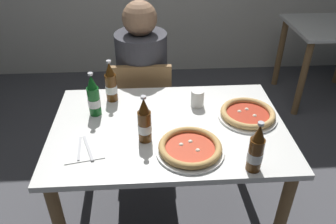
{
  "coord_description": "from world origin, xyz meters",
  "views": [
    {
      "loc": [
        -0.09,
        -1.39,
        1.76
      ],
      "look_at": [
        0.0,
        0.05,
        0.8
      ],
      "focal_mm": 35.8,
      "sensor_mm": 36.0,
      "label": 1
    }
  ],
  "objects_px": {
    "chair_behind_table": "(144,106)",
    "beer_bottle_extra": "(111,84)",
    "pizza_margherita_near": "(248,114)",
    "paper_cup": "(197,98)",
    "dining_table_main": "(169,143)",
    "dining_table_background": "(331,41)",
    "pizza_marinara_far": "(190,148)",
    "beer_bottle_center": "(145,122)",
    "napkin_with_cutlery": "(84,149)",
    "beer_bottle_right": "(256,150)",
    "diner_seated": "(143,90)",
    "beer_bottle_left": "(94,97)"
  },
  "relations": [
    {
      "from": "chair_behind_table",
      "to": "beer_bottle_extra",
      "type": "height_order",
      "value": "beer_bottle_extra"
    },
    {
      "from": "pizza_margherita_near",
      "to": "paper_cup",
      "type": "relative_size",
      "value": 3.29
    },
    {
      "from": "dining_table_main",
      "to": "pizza_margherita_near",
      "type": "height_order",
      "value": "pizza_margherita_near"
    },
    {
      "from": "chair_behind_table",
      "to": "dining_table_background",
      "type": "relative_size",
      "value": 1.06
    },
    {
      "from": "pizza_marinara_far",
      "to": "beer_bottle_center",
      "type": "height_order",
      "value": "beer_bottle_center"
    },
    {
      "from": "dining_table_main",
      "to": "beer_bottle_extra",
      "type": "xyz_separation_m",
      "value": [
        -0.31,
        0.27,
        0.22
      ]
    },
    {
      "from": "dining_table_main",
      "to": "dining_table_background",
      "type": "xyz_separation_m",
      "value": [
        1.6,
        1.45,
        -0.04
      ]
    },
    {
      "from": "dining_table_main",
      "to": "beer_bottle_center",
      "type": "relative_size",
      "value": 4.86
    },
    {
      "from": "beer_bottle_extra",
      "to": "dining_table_main",
      "type": "bearing_deg",
      "value": -41.62
    },
    {
      "from": "pizza_margherita_near",
      "to": "paper_cup",
      "type": "bearing_deg",
      "value": 152.11
    },
    {
      "from": "dining_table_background",
      "to": "beer_bottle_extra",
      "type": "bearing_deg",
      "value": -148.41
    },
    {
      "from": "beer_bottle_extra",
      "to": "napkin_with_cutlery",
      "type": "height_order",
      "value": "beer_bottle_extra"
    },
    {
      "from": "beer_bottle_right",
      "to": "napkin_with_cutlery",
      "type": "xyz_separation_m",
      "value": [
        -0.75,
        0.18,
        -0.1
      ]
    },
    {
      "from": "pizza_margherita_near",
      "to": "beer_bottle_extra",
      "type": "height_order",
      "value": "beer_bottle_extra"
    },
    {
      "from": "diner_seated",
      "to": "napkin_with_cutlery",
      "type": "xyz_separation_m",
      "value": [
        -0.27,
        -0.83,
        0.17
      ]
    },
    {
      "from": "beer_bottle_right",
      "to": "dining_table_background",
      "type": "bearing_deg",
      "value": 54.92
    },
    {
      "from": "pizza_marinara_far",
      "to": "chair_behind_table",
      "type": "bearing_deg",
      "value": 105.36
    },
    {
      "from": "chair_behind_table",
      "to": "pizza_marinara_far",
      "type": "height_order",
      "value": "chair_behind_table"
    },
    {
      "from": "pizza_margherita_near",
      "to": "beer_bottle_left",
      "type": "relative_size",
      "value": 1.27
    },
    {
      "from": "diner_seated",
      "to": "pizza_marinara_far",
      "type": "relative_size",
      "value": 3.79
    },
    {
      "from": "dining_table_main",
      "to": "beer_bottle_extra",
      "type": "relative_size",
      "value": 4.86
    },
    {
      "from": "beer_bottle_extra",
      "to": "dining_table_background",
      "type": "bearing_deg",
      "value": 31.59
    },
    {
      "from": "diner_seated",
      "to": "beer_bottle_right",
      "type": "distance_m",
      "value": 1.15
    },
    {
      "from": "beer_bottle_right",
      "to": "beer_bottle_extra",
      "type": "bearing_deg",
      "value": 136.66
    },
    {
      "from": "chair_behind_table",
      "to": "napkin_with_cutlery",
      "type": "distance_m",
      "value": 0.86
    },
    {
      "from": "chair_behind_table",
      "to": "beer_bottle_right",
      "type": "height_order",
      "value": "beer_bottle_right"
    },
    {
      "from": "pizza_margherita_near",
      "to": "napkin_with_cutlery",
      "type": "height_order",
      "value": "pizza_margherita_near"
    },
    {
      "from": "diner_seated",
      "to": "beer_bottle_extra",
      "type": "height_order",
      "value": "diner_seated"
    },
    {
      "from": "diner_seated",
      "to": "beer_bottle_center",
      "type": "height_order",
      "value": "diner_seated"
    },
    {
      "from": "pizza_margherita_near",
      "to": "paper_cup",
      "type": "height_order",
      "value": "paper_cup"
    },
    {
      "from": "napkin_with_cutlery",
      "to": "beer_bottle_right",
      "type": "bearing_deg",
      "value": -13.29
    },
    {
      "from": "dining_table_background",
      "to": "pizza_margherita_near",
      "type": "distance_m",
      "value": 1.84
    },
    {
      "from": "beer_bottle_center",
      "to": "beer_bottle_right",
      "type": "relative_size",
      "value": 1.0
    },
    {
      "from": "chair_behind_table",
      "to": "beer_bottle_center",
      "type": "xyz_separation_m",
      "value": [
        0.02,
        -0.72,
        0.37
      ]
    },
    {
      "from": "diner_seated",
      "to": "beer_bottle_right",
      "type": "height_order",
      "value": "diner_seated"
    },
    {
      "from": "dining_table_background",
      "to": "pizza_margherita_near",
      "type": "height_order",
      "value": "pizza_margherita_near"
    },
    {
      "from": "pizza_margherita_near",
      "to": "beer_bottle_extra",
      "type": "relative_size",
      "value": 1.27
    },
    {
      "from": "beer_bottle_left",
      "to": "beer_bottle_extra",
      "type": "distance_m",
      "value": 0.16
    },
    {
      "from": "beer_bottle_center",
      "to": "diner_seated",
      "type": "bearing_deg",
      "value": 91.38
    },
    {
      "from": "napkin_with_cutlery",
      "to": "chair_behind_table",
      "type": "bearing_deg",
      "value": 70.97
    },
    {
      "from": "pizza_marinara_far",
      "to": "napkin_with_cutlery",
      "type": "xyz_separation_m",
      "value": [
        -0.49,
        0.05,
        -0.02
      ]
    },
    {
      "from": "chair_behind_table",
      "to": "paper_cup",
      "type": "distance_m",
      "value": 0.62
    },
    {
      "from": "chair_behind_table",
      "to": "pizza_margherita_near",
      "type": "distance_m",
      "value": 0.85
    },
    {
      "from": "pizza_marinara_far",
      "to": "beer_bottle_center",
      "type": "bearing_deg",
      "value": 154.1
    },
    {
      "from": "beer_bottle_left",
      "to": "beer_bottle_right",
      "type": "bearing_deg",
      "value": -32.98
    },
    {
      "from": "beer_bottle_left",
      "to": "napkin_with_cutlery",
      "type": "height_order",
      "value": "beer_bottle_left"
    },
    {
      "from": "pizza_marinara_far",
      "to": "beer_bottle_extra",
      "type": "height_order",
      "value": "beer_bottle_extra"
    },
    {
      "from": "napkin_with_cutlery",
      "to": "pizza_margherita_near",
      "type": "bearing_deg",
      "value": 14.44
    },
    {
      "from": "beer_bottle_left",
      "to": "napkin_with_cutlery",
      "type": "relative_size",
      "value": 1.17
    },
    {
      "from": "beer_bottle_center",
      "to": "paper_cup",
      "type": "height_order",
      "value": "beer_bottle_center"
    }
  ]
}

